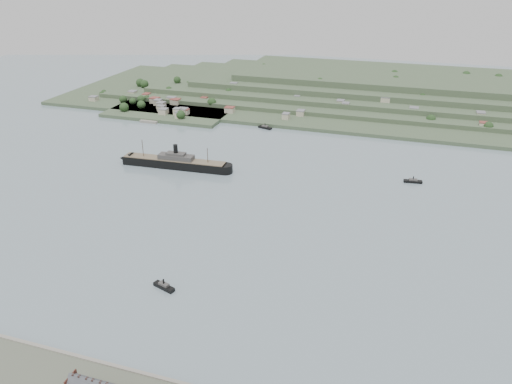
% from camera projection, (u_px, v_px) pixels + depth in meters
% --- Properties ---
extents(ground, '(1400.00, 1400.00, 0.00)m').
position_uv_depth(ground, '(264.00, 230.00, 357.42)').
color(ground, slate).
rests_on(ground, ground).
extents(far_peninsula, '(760.00, 309.00, 30.00)m').
position_uv_depth(far_peninsula, '(368.00, 91.00, 682.85)').
color(far_peninsula, '#3D5236').
rests_on(far_peninsula, ground).
extents(steamship, '(112.96, 19.03, 27.08)m').
position_uv_depth(steamship, '(172.00, 162.00, 463.23)').
color(steamship, black).
rests_on(steamship, ground).
extents(tugboat, '(14.97, 8.24, 6.52)m').
position_uv_depth(tugboat, '(164.00, 286.00, 294.23)').
color(tugboat, black).
rests_on(tugboat, ground).
extents(ferry_west, '(17.09, 9.57, 6.18)m').
position_uv_depth(ferry_west, '(265.00, 127.00, 569.29)').
color(ferry_west, black).
rests_on(ferry_west, ground).
extents(ferry_east, '(16.10, 6.42, 5.87)m').
position_uv_depth(ferry_east, '(413.00, 181.00, 432.81)').
color(ferry_east, black).
rests_on(ferry_east, ground).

